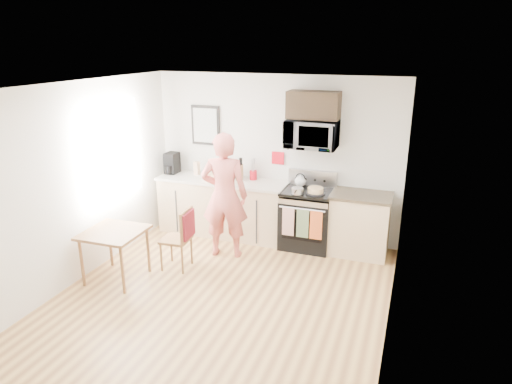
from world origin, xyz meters
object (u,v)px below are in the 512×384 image
(range, at_px, (307,220))
(dining_table, at_px, (114,237))
(microwave, at_px, (312,134))
(person, at_px, (224,196))
(chair, at_px, (184,231))
(cake, at_px, (315,191))

(range, xyz_separation_m, dining_table, (-2.15, -1.88, 0.18))
(microwave, height_order, person, microwave)
(range, height_order, dining_table, range)
(range, relative_size, person, 0.62)
(microwave, bearing_deg, person, -142.79)
(chair, bearing_deg, person, 55.65)
(person, distance_m, chair, 0.79)
(cake, bearing_deg, person, -154.80)
(range, distance_m, cake, 0.57)
(range, distance_m, dining_table, 2.87)
(range, height_order, microwave, microwave)
(person, bearing_deg, dining_table, 34.95)
(cake, bearing_deg, dining_table, -142.71)
(microwave, height_order, chair, microwave)
(microwave, relative_size, dining_table, 1.02)
(range, bearing_deg, dining_table, -138.78)
(dining_table, height_order, chair, chair)
(chair, bearing_deg, cake, 32.99)
(range, relative_size, chair, 1.31)
(range, xyz_separation_m, person, (-1.07, -0.71, 0.50))
(microwave, distance_m, cake, 0.84)
(cake, bearing_deg, range, 136.10)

